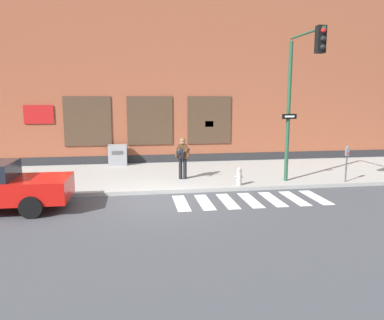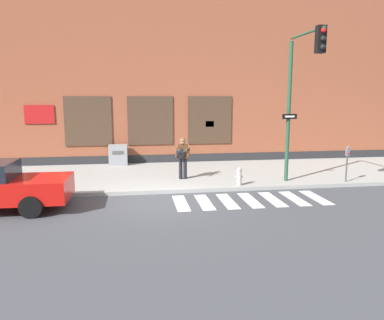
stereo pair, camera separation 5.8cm
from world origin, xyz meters
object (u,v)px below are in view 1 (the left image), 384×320
busker (182,156)px  utility_box (118,155)px  fire_hydrant (239,176)px  traffic_light (300,84)px  parking_meter (347,158)px

busker → utility_box: busker is taller
utility_box → fire_hydrant: 7.03m
traffic_light → utility_box: bearing=141.3°
traffic_light → utility_box: (-6.91, 5.53, -3.33)m
busker → utility_box: bearing=126.8°
traffic_light → fire_hydrant: 4.11m
traffic_light → fire_hydrant: size_ratio=8.07×
busker → traffic_light: (4.14, -1.82, 2.87)m
utility_box → fire_hydrant: size_ratio=1.46×
utility_box → busker: bearing=-53.2°
busker → utility_box: 4.65m
parking_meter → utility_box: parking_meter is taller
busker → parking_meter: 6.57m
busker → traffic_light: bearing=-23.7°
traffic_light → fire_hydrant: (-2.13, 0.37, -3.49)m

